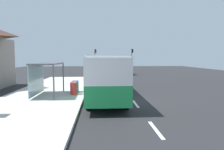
# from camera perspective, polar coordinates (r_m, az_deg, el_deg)

# --- Properties ---
(ground_plane) EXTENTS (56.00, 92.00, 0.04)m
(ground_plane) POSITION_cam_1_polar(r_m,az_deg,el_deg) (28.81, 0.81, -1.39)
(ground_plane) COLOR #262628
(sidewalk_platform) EXTENTS (6.20, 30.00, 0.18)m
(sidewalk_platform) POSITION_cam_1_polar(r_m,az_deg,el_deg) (17.36, -17.67, -5.38)
(sidewalk_platform) COLOR beige
(sidewalk_platform) RESTS_ON ground
(lane_stripe_seg_0) EXTENTS (0.16, 2.20, 0.01)m
(lane_stripe_seg_0) POSITION_cam_1_polar(r_m,az_deg,el_deg) (9.42, 11.89, -14.44)
(lane_stripe_seg_0) COLOR silver
(lane_stripe_seg_0) RESTS_ON ground
(lane_stripe_seg_1) EXTENTS (0.16, 2.20, 0.01)m
(lane_stripe_seg_1) POSITION_cam_1_polar(r_m,az_deg,el_deg) (14.12, 6.46, -7.85)
(lane_stripe_seg_1) COLOR silver
(lane_stripe_seg_1) RESTS_ON ground
(lane_stripe_seg_2) EXTENTS (0.16, 2.20, 0.01)m
(lane_stripe_seg_2) POSITION_cam_1_polar(r_m,az_deg,el_deg) (18.97, 3.85, -4.57)
(lane_stripe_seg_2) COLOR silver
(lane_stripe_seg_2) RESTS_ON ground
(lane_stripe_seg_3) EXTENTS (0.16, 2.20, 0.01)m
(lane_stripe_seg_3) POSITION_cam_1_polar(r_m,az_deg,el_deg) (23.89, 2.31, -2.62)
(lane_stripe_seg_3) COLOR silver
(lane_stripe_seg_3) RESTS_ON ground
(lane_stripe_seg_4) EXTENTS (0.16, 2.20, 0.01)m
(lane_stripe_seg_4) POSITION_cam_1_polar(r_m,az_deg,el_deg) (28.83, 1.31, -1.34)
(lane_stripe_seg_4) COLOR silver
(lane_stripe_seg_4) RESTS_ON ground
(lane_stripe_seg_5) EXTENTS (0.16, 2.20, 0.01)m
(lane_stripe_seg_5) POSITION_cam_1_polar(r_m,az_deg,el_deg) (33.79, 0.60, -0.43)
(lane_stripe_seg_5) COLOR silver
(lane_stripe_seg_5) RESTS_ON ground
(lane_stripe_seg_6) EXTENTS (0.16, 2.20, 0.01)m
(lane_stripe_seg_6) POSITION_cam_1_polar(r_m,az_deg,el_deg) (38.76, 0.07, 0.24)
(lane_stripe_seg_6) COLOR silver
(lane_stripe_seg_6) RESTS_ON ground
(lane_stripe_seg_7) EXTENTS (0.16, 2.20, 0.01)m
(lane_stripe_seg_7) POSITION_cam_1_polar(r_m,az_deg,el_deg) (43.74, -0.34, 0.76)
(lane_stripe_seg_7) COLOR silver
(lane_stripe_seg_7) RESTS_ON ground
(bus) EXTENTS (2.57, 11.02, 3.21)m
(bus) POSITION_cam_1_polar(r_m,az_deg,el_deg) (15.98, -1.90, 0.32)
(bus) COLOR #1E8C47
(bus) RESTS_ON ground
(white_van) EXTENTS (2.13, 5.25, 2.30)m
(white_van) POSITION_cam_1_polar(r_m,az_deg,el_deg) (38.45, 3.01, 2.19)
(white_van) COLOR black
(white_van) RESTS_ON ground
(sedan_near) EXTENTS (1.98, 4.47, 1.52)m
(sedan_near) POSITION_cam_1_polar(r_m,az_deg,el_deg) (47.74, 1.86, 2.04)
(sedan_near) COLOR #B7B7BC
(sedan_near) RESTS_ON ground
(recycling_bin_red) EXTENTS (0.52, 0.52, 0.95)m
(recycling_bin_red) POSITION_cam_1_polar(r_m,az_deg,el_deg) (16.70, -10.52, -3.67)
(recycling_bin_red) COLOR red
(recycling_bin_red) RESTS_ON sidewalk_platform
(recycling_bin_green) EXTENTS (0.52, 0.52, 0.95)m
(recycling_bin_green) POSITION_cam_1_polar(r_m,az_deg,el_deg) (17.38, -10.23, -3.33)
(recycling_bin_green) COLOR green
(recycling_bin_green) RESTS_ON sidewalk_platform
(recycling_bin_blue) EXTENTS (0.52, 0.52, 0.95)m
(recycling_bin_blue) POSITION_cam_1_polar(r_m,az_deg,el_deg) (18.07, -9.98, -3.02)
(recycling_bin_blue) COLOR blue
(recycling_bin_blue) RESTS_ON sidewalk_platform
(traffic_light_near_side) EXTENTS (0.49, 0.28, 5.12)m
(traffic_light_near_side) POSITION_cam_1_polar(r_m,az_deg,el_deg) (48.96, 5.52, 5.14)
(traffic_light_near_side) COLOR #2D2D2D
(traffic_light_near_side) RESTS_ON ground
(traffic_light_far_side) EXTENTS (0.49, 0.28, 5.07)m
(traffic_light_far_side) POSITION_cam_1_polar(r_m,az_deg,el_deg) (49.17, -4.62, 5.11)
(traffic_light_far_side) COLOR #2D2D2D
(traffic_light_far_side) RESTS_ON ground
(bus_shelter) EXTENTS (1.80, 4.00, 2.50)m
(bus_shelter) POSITION_cam_1_polar(r_m,az_deg,el_deg) (16.70, -18.26, 1.15)
(bus_shelter) COLOR #4C4C51
(bus_shelter) RESTS_ON sidewalk_platform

